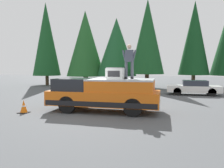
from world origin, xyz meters
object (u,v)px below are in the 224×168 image
Objects in this scene: compressor_unit at (115,73)px; person_on_truck_bed at (129,61)px; traffic_cone at (24,107)px; pickup_truck at (104,94)px; parked_car_white at (194,88)px.

person_on_truck_bed is (0.33, -0.63, 0.62)m from compressor_unit.
person_on_truck_bed reaches higher than traffic_cone.
pickup_truck is 1.22m from compressor_unit.
pickup_truck is at bearing 147.25° from parked_car_white.
compressor_unit is at bearing 150.65° from parked_car_white.
parked_car_white is at bearing -26.82° from person_on_truck_bed.
traffic_cone is at bearing 136.56° from parked_car_white.
person_on_truck_bed is at bearing -79.51° from pickup_truck.
person_on_truck_bed is 0.41× the size of parked_car_white.
traffic_cone is (-1.53, 4.93, -2.26)m from person_on_truck_bed.
traffic_cone is (-1.19, 4.29, -1.64)m from compressor_unit.
parked_car_white is (8.12, -5.22, -0.29)m from pickup_truck.
compressor_unit reaches higher than pickup_truck.
traffic_cone is (-9.42, 8.92, -0.29)m from parked_car_white.
compressor_unit is 4.75m from traffic_cone.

